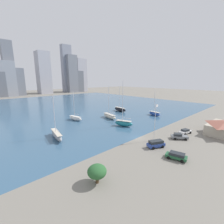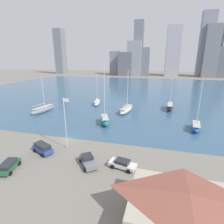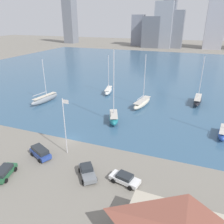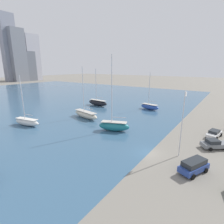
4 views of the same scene
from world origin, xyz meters
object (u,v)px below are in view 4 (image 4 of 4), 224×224
object	(u,v)px
sailboat_white	(27,122)
parked_suv_blue	(194,166)
sailboat_teal	(114,126)
parked_pickup_gray	(215,144)
sailboat_blue	(150,106)
parked_sedan_white	(214,133)
flag_pole	(182,122)
sailboat_black	(98,103)
sailboat_cream	(86,114)

from	to	relation	value
sailboat_white	parked_suv_blue	distance (m)	38.54
sailboat_teal	parked_pickup_gray	size ratio (longest dim) A/B	3.45
sailboat_teal	parked_pickup_gray	distance (m)	20.22
sailboat_blue	sailboat_teal	xyz separation A→B (m)	(-24.30, -1.52, 0.21)
sailboat_blue	parked_sedan_white	bearing A→B (deg)	-117.01
flag_pole	parked_pickup_gray	distance (m)	9.37
parked_suv_blue	parked_pickup_gray	bearing A→B (deg)	-74.59
sailboat_black	parked_sedan_white	world-z (taller)	sailboat_black
flag_pole	parked_pickup_gray	bearing A→B (deg)	-35.31
sailboat_blue	parked_pickup_gray	xyz separation A→B (m)	(-21.36, -21.52, -0.19)
sailboat_white	sailboat_teal	distance (m)	22.21
parked_pickup_gray	sailboat_teal	bearing A→B (deg)	59.72
parked_pickup_gray	parked_suv_blue	xyz separation A→B (m)	(-10.23, 1.65, 0.20)
sailboat_black	sailboat_cream	bearing A→B (deg)	-149.14
flag_pole	sailboat_white	size ratio (longest dim) A/B	0.87
sailboat_teal	parked_suv_blue	world-z (taller)	sailboat_teal
sailboat_white	parked_pickup_gray	size ratio (longest dim) A/B	2.54
flag_pole	sailboat_blue	distance (m)	32.93
sailboat_blue	sailboat_black	distance (m)	19.46
sailboat_blue	parked_sedan_white	distance (m)	25.93
sailboat_cream	sailboat_blue	size ratio (longest dim) A/B	1.15
sailboat_teal	parked_pickup_gray	bearing A→B (deg)	-103.57
parked_pickup_gray	flag_pole	bearing A→B (deg)	106.05
sailboat_cream	parked_sedan_white	distance (m)	32.36
sailboat_blue	parked_suv_blue	size ratio (longest dim) A/B	2.53
parked_sedan_white	parked_pickup_gray	xyz separation A→B (m)	(-6.04, -0.60, 0.05)
sailboat_black	sailboat_teal	world-z (taller)	sailboat_teal
flag_pole	parked_sedan_white	size ratio (longest dim) A/B	2.18
sailboat_white	sailboat_teal	xyz separation A→B (m)	(9.37, -20.13, 0.24)
flag_pole	sailboat_teal	distance (m)	16.49
sailboat_teal	parked_suv_blue	distance (m)	19.75
flag_pole	sailboat_cream	bearing A→B (deg)	75.02
flag_pole	sailboat_blue	bearing A→B (deg)	31.37
sailboat_blue	sailboat_black	xyz separation A→B (m)	(-5.55, 18.65, 0.15)
sailboat_cream	parked_pickup_gray	distance (m)	32.59
sailboat_black	parked_suv_blue	distance (m)	46.50
parked_pickup_gray	parked_suv_blue	world-z (taller)	parked_suv_blue
sailboat_white	parked_suv_blue	xyz separation A→B (m)	(2.07, -38.49, 0.04)
flag_pole	sailboat_teal	xyz separation A→B (m)	(3.51, 15.43, -4.64)
sailboat_cream	sailboat_teal	bearing A→B (deg)	-96.80
parked_sedan_white	flag_pole	bearing A→B (deg)	84.59
sailboat_white	sailboat_cream	bearing A→B (deg)	-40.26
sailboat_white	parked_sedan_white	xyz separation A→B (m)	(18.35, -39.53, -0.21)
parked_sedan_white	sailboat_teal	bearing A→B (deg)	37.05
flag_pole	parked_sedan_white	distance (m)	14.05
sailboat_cream	sailboat_teal	size ratio (longest dim) A/B	0.85
sailboat_white	sailboat_teal	bearing A→B (deg)	-75.76
flag_pole	parked_suv_blue	distance (m)	6.80
sailboat_teal	parked_sedan_white	bearing A→B (deg)	-87.11
sailboat_blue	parked_pickup_gray	bearing A→B (deg)	-125.57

